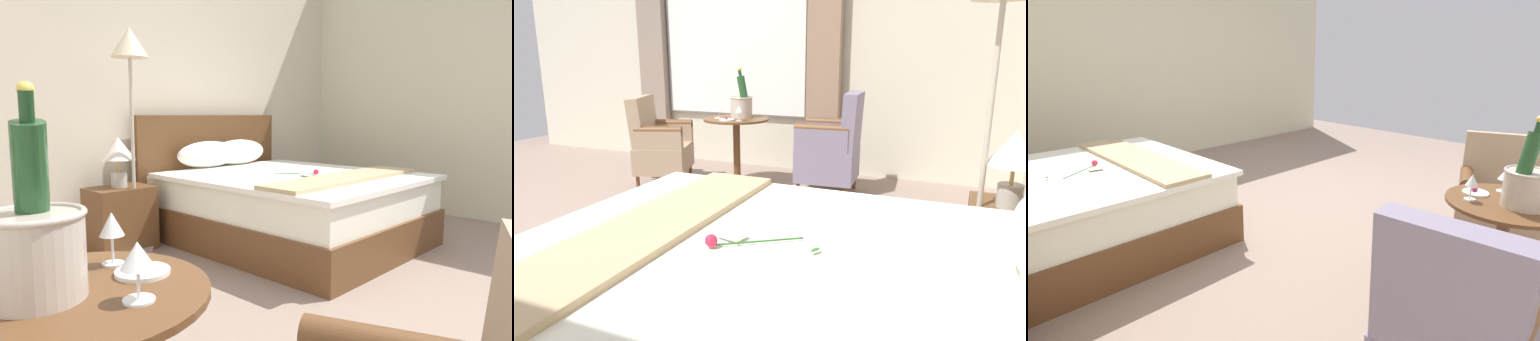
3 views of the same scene
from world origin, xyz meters
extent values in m
plane|color=gray|center=(0.00, 0.00, 0.00)|extent=(7.77, 7.77, 0.00)
cube|color=beige|center=(-2.84, 0.00, 1.58)|extent=(0.12, 6.39, 3.17)
cube|color=white|center=(-2.76, 0.00, 1.69)|extent=(0.02, 1.86, 2.18)
cube|color=white|center=(-2.73, 0.00, 1.69)|extent=(0.02, 1.77, 2.14)
cube|color=#93745E|center=(-2.68, 1.11, 1.51)|extent=(0.10, 0.36, 3.03)
cube|color=gray|center=(-2.68, -1.11, 1.51)|extent=(0.10, 0.36, 3.03)
cube|color=white|center=(0.74, 1.97, 0.44)|extent=(1.64, 1.99, 0.26)
cube|color=white|center=(0.74, 1.91, 0.59)|extent=(1.72, 1.93, 0.04)
cube|color=tan|center=(0.74, 1.40, 0.62)|extent=(1.69, 0.37, 0.03)
cylinder|color=#2D6628|center=(0.69, 1.87, 0.62)|extent=(0.21, 0.30, 0.01)
sphere|color=#DB2342|center=(0.79, 1.72, 0.64)|extent=(0.05, 0.05, 0.05)
ellipsoid|color=#33702D|center=(0.69, 2.10, 0.62)|extent=(0.05, 0.04, 0.01)
cube|color=white|center=(0.68, 1.76, 0.62)|extent=(0.10, 0.12, 0.00)
cube|color=brown|center=(-0.43, 2.80, 0.26)|extent=(0.50, 0.37, 0.53)
sphere|color=#B7B2A8|center=(-0.17, 2.80, 0.38)|extent=(0.02, 0.02, 0.02)
cylinder|color=#B6B6AC|center=(-0.43, 2.80, 0.59)|extent=(0.13, 0.13, 0.12)
cylinder|color=tan|center=(-0.43, 2.80, 0.70)|extent=(0.02, 0.02, 0.10)
cone|color=silver|center=(-0.43, 2.80, 0.84)|extent=(0.27, 0.27, 0.19)
cylinder|color=#BDB4A5|center=(-0.38, 2.66, 0.01)|extent=(0.28, 0.28, 0.03)
cylinder|color=#BDB4A5|center=(-0.38, 2.66, 0.79)|extent=(0.03, 0.03, 1.53)
cylinder|color=brown|center=(-1.85, 0.47, 0.01)|extent=(0.41, 0.41, 0.03)
cylinder|color=brown|center=(-1.85, 0.47, 0.34)|extent=(0.07, 0.07, 0.68)
cylinder|color=brown|center=(-1.85, 0.47, 0.69)|extent=(0.65, 0.65, 0.02)
cylinder|color=#BAAFA1|center=(-1.93, 0.49, 0.80)|extent=(0.22, 0.22, 0.20)
torus|color=#BAAFA1|center=(-1.93, 0.49, 0.89)|extent=(0.23, 0.23, 0.02)
cylinder|color=white|center=(-1.93, 0.49, 0.87)|extent=(0.19, 0.19, 0.03)
cylinder|color=#1E4723|center=(-1.92, 0.51, 0.96)|extent=(0.10, 0.14, 0.31)
cylinder|color=#193D1E|center=(-1.94, 0.47, 1.14)|extent=(0.04, 0.05, 0.08)
sphere|color=gold|center=(-1.94, 0.47, 1.17)|extent=(0.04, 0.04, 0.04)
cylinder|color=white|center=(-1.78, 0.31, 0.70)|extent=(0.07, 0.07, 0.01)
cylinder|color=white|center=(-1.78, 0.31, 0.74)|extent=(0.01, 0.01, 0.07)
cone|color=white|center=(-1.78, 0.31, 0.80)|extent=(0.08, 0.08, 0.06)
cylinder|color=white|center=(-1.69, 0.58, 0.70)|extent=(0.06, 0.06, 0.01)
cylinder|color=white|center=(-1.69, 0.58, 0.74)|extent=(0.01, 0.01, 0.08)
cone|color=white|center=(-1.69, 0.58, 0.81)|extent=(0.07, 0.07, 0.07)
cylinder|color=white|center=(-1.68, 0.46, 0.70)|extent=(0.15, 0.15, 0.01)
sphere|color=maroon|center=(-1.66, 0.46, 0.72)|extent=(0.02, 0.02, 0.02)
sphere|color=maroon|center=(-1.67, 0.45, 0.72)|extent=(0.02, 0.02, 0.02)
cylinder|color=brown|center=(-2.20, 1.13, 0.07)|extent=(0.04, 0.04, 0.14)
cylinder|color=brown|center=(-1.75, 1.16, 0.07)|extent=(0.04, 0.04, 0.14)
cylinder|color=brown|center=(-2.23, 1.59, 0.07)|extent=(0.04, 0.04, 0.14)
cylinder|color=brown|center=(-1.79, 1.62, 0.07)|extent=(0.04, 0.04, 0.14)
cube|color=slate|center=(-1.99, 1.38, 0.29)|extent=(0.57, 0.58, 0.31)
cube|color=slate|center=(-2.01, 1.60, 0.71)|extent=(0.51, 0.18, 0.53)
cube|color=slate|center=(-2.21, 1.34, 0.55)|extent=(0.13, 0.50, 0.21)
cylinder|color=brown|center=(-2.21, 1.34, 0.66)|extent=(0.13, 0.50, 0.09)
cube|color=slate|center=(-1.78, 1.37, 0.55)|extent=(0.13, 0.50, 0.21)
cylinder|color=brown|center=(-1.78, 1.37, 0.66)|extent=(0.13, 0.50, 0.09)
cylinder|color=brown|center=(-1.46, 0.04, 0.08)|extent=(0.04, 0.04, 0.16)
cylinder|color=brown|center=(-1.94, -0.15, 0.08)|extent=(0.04, 0.04, 0.16)
cylinder|color=brown|center=(-1.31, -0.35, 0.08)|extent=(0.04, 0.04, 0.16)
cylinder|color=brown|center=(-1.79, -0.53, 0.08)|extent=(0.04, 0.04, 0.16)
cube|color=tan|center=(-1.62, -0.25, 0.29)|extent=(0.73, 0.68, 0.26)
cube|color=tan|center=(-1.55, -0.43, 0.66)|extent=(0.58, 0.35, 0.50)
cube|color=tan|center=(-1.40, -0.14, 0.51)|extent=(0.25, 0.46, 0.18)
cylinder|color=brown|center=(-1.40, -0.14, 0.60)|extent=(0.25, 0.46, 0.09)
cube|color=tan|center=(-1.86, -0.32, 0.51)|extent=(0.25, 0.46, 0.18)
cylinder|color=brown|center=(-1.86, -0.32, 0.60)|extent=(0.25, 0.46, 0.09)
camera|label=1|loc=(-2.30, -0.57, 1.12)|focal=32.00mm
camera|label=2|loc=(2.15, 2.54, 1.30)|focal=32.00mm
camera|label=3|loc=(-2.45, 2.80, 1.51)|focal=28.00mm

